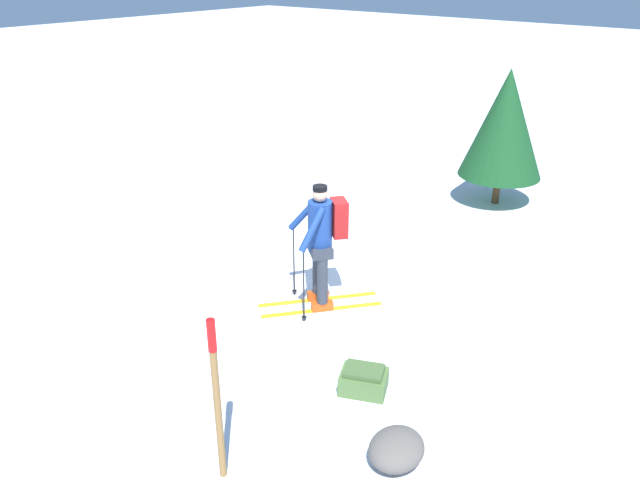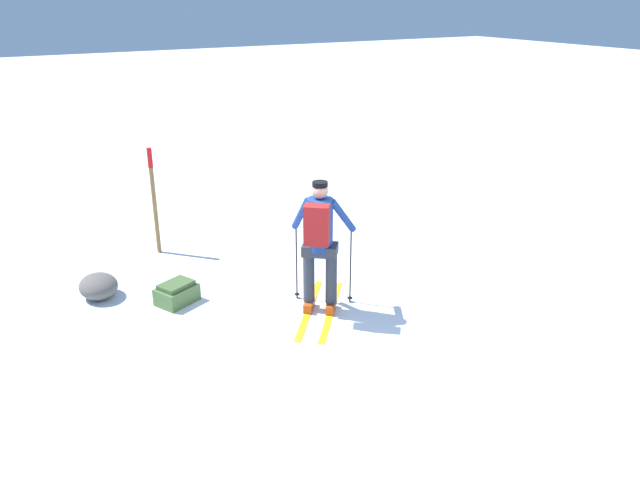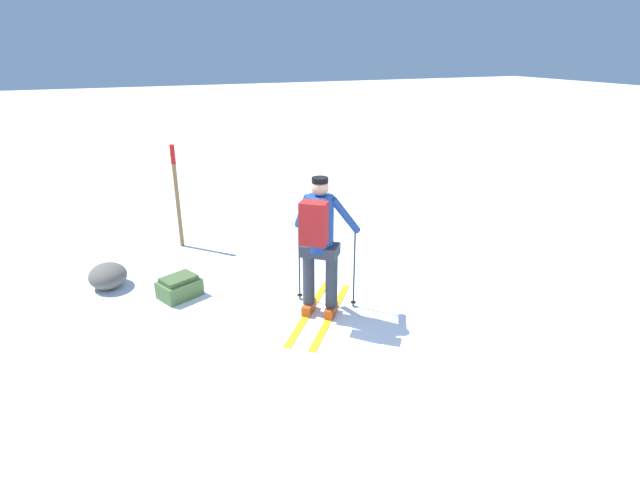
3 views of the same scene
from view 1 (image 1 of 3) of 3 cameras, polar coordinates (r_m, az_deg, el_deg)
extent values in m
plane|color=white|center=(9.06, 4.86, -5.31)|extent=(80.00, 80.00, 0.00)
cube|color=gold|center=(8.73, 0.21, -6.40)|extent=(1.40, 1.14, 0.01)
cube|color=#C64714|center=(8.70, 0.21, -6.04)|extent=(0.30, 0.27, 0.12)
cylinder|color=#2D333D|center=(8.49, 0.21, -3.51)|extent=(0.15, 0.15, 0.75)
cube|color=gold|center=(8.98, -0.20, -5.45)|extent=(1.40, 1.14, 0.01)
cube|color=#C64714|center=(8.95, -0.20, -5.09)|extent=(0.30, 0.27, 0.12)
cylinder|color=#2D333D|center=(8.74, -0.21, -2.61)|extent=(0.15, 0.15, 0.75)
cube|color=#2D333D|center=(8.44, 0.00, -0.80)|extent=(0.50, 0.52, 0.14)
cylinder|color=navy|center=(8.30, 0.00, 1.33)|extent=(0.33, 0.33, 0.68)
sphere|color=tan|center=(8.14, 0.00, 4.20)|extent=(0.20, 0.20, 0.20)
cylinder|color=black|center=(8.11, 0.00, 4.78)|extent=(0.19, 0.19, 0.06)
cube|color=maroon|center=(8.32, 1.75, 2.04)|extent=(0.34, 0.36, 0.50)
cylinder|color=black|center=(8.22, -1.50, -4.17)|extent=(0.02, 0.02, 1.09)
cylinder|color=black|center=(8.47, -1.46, -7.06)|extent=(0.07, 0.07, 0.01)
cylinder|color=navy|center=(8.00, -0.73, 0.95)|extent=(0.47, 0.12, 0.54)
cylinder|color=black|center=(8.86, -2.40, -1.92)|extent=(0.02, 0.02, 1.09)
cylinder|color=black|center=(9.09, -2.35, -4.67)|extent=(0.07, 0.07, 0.01)
cylinder|color=navy|center=(8.49, -1.47, 2.39)|extent=(0.22, 0.48, 0.54)
cube|color=#4C6B38|center=(7.23, 4.01, -12.81)|extent=(0.57, 0.63, 0.24)
cube|color=#415B2F|center=(7.14, 4.04, -11.86)|extent=(0.46, 0.52, 0.06)
cylinder|color=olive|center=(5.84, -9.37, -14.42)|extent=(0.07, 0.07, 1.73)
cylinder|color=red|center=(5.42, -9.89, -8.58)|extent=(0.08, 0.08, 0.31)
ellipsoid|color=#5B5651|center=(6.39, 7.01, -18.44)|extent=(0.61, 0.52, 0.33)
cylinder|color=#4C331E|center=(12.84, 15.84, 4.51)|extent=(0.14, 0.14, 0.58)
cone|color=#14421E|center=(12.47, 16.54, 10.19)|extent=(1.58, 1.58, 2.05)
camera|label=2|loc=(12.37, 35.75, 17.84)|focal=35.00mm
camera|label=3|loc=(11.46, 26.53, 15.69)|focal=28.00mm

